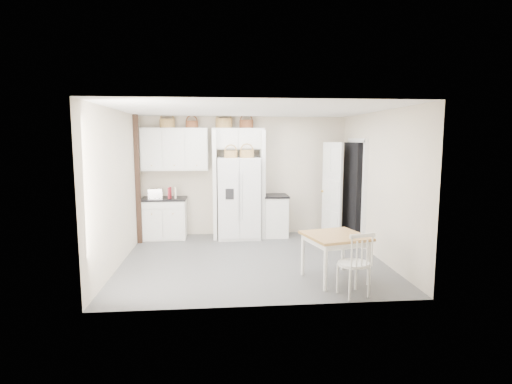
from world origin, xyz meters
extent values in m
plane|color=#505051|center=(0.00, 0.00, 0.00)|extent=(4.50, 4.50, 0.00)
plane|color=white|center=(0.00, 0.00, 2.60)|extent=(4.50, 4.50, 0.00)
plane|color=beige|center=(0.00, 2.00, 1.30)|extent=(4.50, 0.00, 4.50)
plane|color=beige|center=(-2.25, 0.00, 1.30)|extent=(0.00, 4.00, 4.00)
plane|color=beige|center=(2.25, 0.00, 1.30)|extent=(0.00, 4.00, 4.00)
cube|color=silver|center=(-0.15, 1.63, 0.87)|extent=(0.90, 0.72, 1.73)
cube|color=white|center=(-1.74, 1.70, 0.42)|extent=(0.90, 0.57, 0.84)
cube|color=white|center=(0.65, 1.70, 0.43)|extent=(0.49, 0.59, 0.87)
cube|color=brown|center=(1.16, -1.13, 0.35)|extent=(1.02, 1.02, 0.70)
cube|color=white|center=(1.24, -1.75, 0.44)|extent=(0.52, 0.50, 0.88)
cube|color=black|center=(-1.74, 1.70, 0.86)|extent=(0.94, 0.61, 0.04)
cube|color=black|center=(0.65, 1.70, 0.89)|extent=(0.53, 0.63, 0.04)
cube|color=silver|center=(-1.91, 1.66, 0.98)|extent=(0.31, 0.19, 0.20)
cube|color=#A2222F|center=(-1.61, 1.62, 0.99)|extent=(0.06, 0.16, 0.24)
cube|color=#F0E5BF|center=(-1.50, 1.62, 0.99)|extent=(0.07, 0.16, 0.24)
cylinder|color=brown|center=(-1.64, 1.83, 2.44)|extent=(0.32, 0.32, 0.19)
cylinder|color=brown|center=(-1.13, 1.83, 2.43)|extent=(0.26, 0.26, 0.15)
cylinder|color=brown|center=(-0.45, 1.83, 2.45)|extent=(0.36, 0.36, 0.20)
cylinder|color=brown|center=(0.03, 1.83, 2.43)|extent=(0.29, 0.29, 0.17)
cylinder|color=brown|center=(-0.32, 1.53, 1.81)|extent=(0.28, 0.28, 0.15)
cylinder|color=brown|center=(0.02, 1.53, 1.81)|extent=(0.30, 0.30, 0.16)
cube|color=white|center=(-1.50, 1.83, 1.90)|extent=(1.40, 0.34, 0.90)
cube|color=white|center=(-0.15, 1.83, 2.12)|extent=(1.12, 0.34, 0.45)
cube|color=white|center=(-0.66, 1.70, 1.15)|extent=(0.08, 0.60, 2.30)
cube|color=white|center=(0.36, 1.70, 1.15)|extent=(0.08, 0.60, 2.30)
cube|color=black|center=(-2.20, 1.35, 1.30)|extent=(0.09, 0.09, 2.60)
cube|color=black|center=(2.16, 1.00, 1.02)|extent=(0.18, 0.85, 2.05)
cube|color=white|center=(1.80, 1.33, 1.02)|extent=(0.21, 0.79, 2.05)
camera|label=1|loc=(-0.56, -6.82, 2.11)|focal=28.00mm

